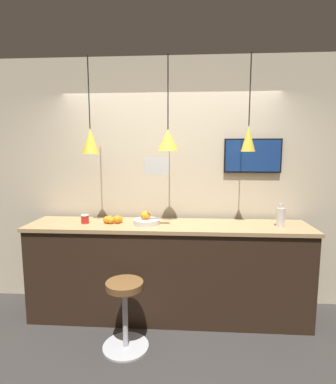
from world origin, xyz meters
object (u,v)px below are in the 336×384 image
(fruit_bowl, at_px, (146,220))
(juice_bottle, at_px, (281,217))
(spread_jar, at_px, (85,219))
(mounted_tv, at_px, (253,156))
(bar_stool, at_px, (125,307))

(fruit_bowl, bearing_deg, juice_bottle, -0.21)
(juice_bottle, height_order, spread_jar, juice_bottle)
(fruit_bowl, height_order, juice_bottle, juice_bottle)
(juice_bottle, distance_m, spread_jar, 2.08)
(spread_jar, bearing_deg, juice_bottle, 0.00)
(juice_bottle, bearing_deg, mounted_tv, 121.24)
(juice_bottle, bearing_deg, spread_jar, 180.00)
(mounted_tv, bearing_deg, bar_stool, -144.43)
(bar_stool, bearing_deg, spread_jar, 134.48)
(juice_bottle, relative_size, spread_jar, 2.56)
(bar_stool, distance_m, fruit_bowl, 0.90)
(juice_bottle, xyz_separation_m, spread_jar, (-2.08, 0.00, -0.06))
(spread_jar, bearing_deg, mounted_tv, 11.60)
(bar_stool, xyz_separation_m, fruit_bowl, (0.13, 0.56, 0.69))
(spread_jar, bearing_deg, bar_stool, -45.52)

